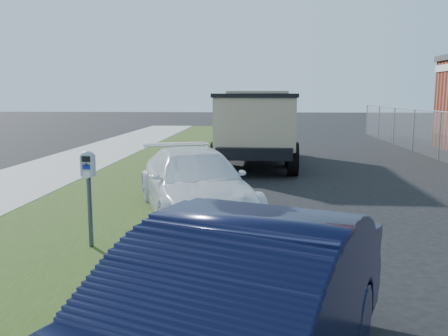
# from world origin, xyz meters

# --- Properties ---
(ground) EXTENTS (120.00, 120.00, 0.00)m
(ground) POSITION_xyz_m (0.00, 0.00, 0.00)
(ground) COLOR black
(ground) RESTS_ON ground
(streetside) EXTENTS (6.12, 50.00, 0.15)m
(streetside) POSITION_xyz_m (-5.57, 2.00, 0.07)
(streetside) COLOR gray
(streetside) RESTS_ON ground
(parking_meter) EXTENTS (0.21, 0.15, 1.45)m
(parking_meter) POSITION_xyz_m (-3.26, -1.30, 1.19)
(parking_meter) COLOR #3F4247
(parking_meter) RESTS_ON ground
(white_wagon) EXTENTS (3.27, 4.90, 1.32)m
(white_wagon) POSITION_xyz_m (-2.01, 1.24, 0.66)
(white_wagon) COLOR white
(white_wagon) RESTS_ON ground
(navy_sedan) EXTENTS (3.06, 4.71, 1.47)m
(navy_sedan) POSITION_xyz_m (-0.93, -4.83, 0.73)
(navy_sedan) COLOR black
(navy_sedan) RESTS_ON ground
(dump_truck) EXTENTS (2.71, 6.58, 2.56)m
(dump_truck) POSITION_xyz_m (-0.81, 8.82, 1.44)
(dump_truck) COLOR black
(dump_truck) RESTS_ON ground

